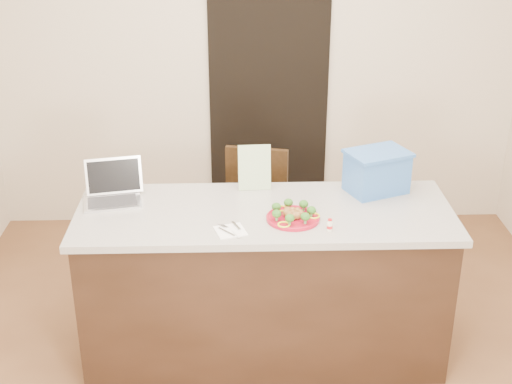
{
  "coord_description": "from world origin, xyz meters",
  "views": [
    {
      "loc": [
        -0.15,
        -3.23,
        2.63
      ],
      "look_at": [
        -0.05,
        0.2,
        1.06
      ],
      "focal_mm": 50.0,
      "sensor_mm": 36.0,
      "label": 1
    }
  ],
  "objects_px": {
    "plate": "(293,218)",
    "napkin": "(230,231)",
    "island": "(264,282)",
    "chair": "(257,211)",
    "blue_box": "(377,171)",
    "laptop": "(113,189)",
    "yogurt_bottle": "(330,226)"
  },
  "relations": [
    {
      "from": "plate",
      "to": "napkin",
      "type": "relative_size",
      "value": 1.94
    },
    {
      "from": "island",
      "to": "plate",
      "type": "height_order",
      "value": "plate"
    },
    {
      "from": "plate",
      "to": "chair",
      "type": "height_order",
      "value": "chair"
    },
    {
      "from": "napkin",
      "to": "blue_box",
      "type": "height_order",
      "value": "blue_box"
    },
    {
      "from": "plate",
      "to": "laptop",
      "type": "distance_m",
      "value": 1.03
    },
    {
      "from": "plate",
      "to": "napkin",
      "type": "bearing_deg",
      "value": -159.46
    },
    {
      "from": "laptop",
      "to": "plate",
      "type": "bearing_deg",
      "value": -27.42
    },
    {
      "from": "yogurt_bottle",
      "to": "blue_box",
      "type": "relative_size",
      "value": 0.16
    },
    {
      "from": "plate",
      "to": "napkin",
      "type": "height_order",
      "value": "plate"
    },
    {
      "from": "napkin",
      "to": "yogurt_bottle",
      "type": "height_order",
      "value": "yogurt_bottle"
    },
    {
      "from": "plate",
      "to": "napkin",
      "type": "xyz_separation_m",
      "value": [
        -0.33,
        -0.12,
        -0.01
      ]
    },
    {
      "from": "laptop",
      "to": "blue_box",
      "type": "height_order",
      "value": "blue_box"
    },
    {
      "from": "napkin",
      "to": "blue_box",
      "type": "xyz_separation_m",
      "value": [
        0.84,
        0.48,
        0.12
      ]
    },
    {
      "from": "island",
      "to": "yogurt_bottle",
      "type": "relative_size",
      "value": 31.85
    },
    {
      "from": "island",
      "to": "napkin",
      "type": "xyz_separation_m",
      "value": [
        -0.19,
        -0.24,
        0.46
      ]
    },
    {
      "from": "napkin",
      "to": "laptop",
      "type": "height_order",
      "value": "laptop"
    },
    {
      "from": "island",
      "to": "chair",
      "type": "xyz_separation_m",
      "value": [
        -0.02,
        0.78,
        0.07
      ]
    },
    {
      "from": "plate",
      "to": "blue_box",
      "type": "xyz_separation_m",
      "value": [
        0.5,
        0.35,
        0.11
      ]
    },
    {
      "from": "plate",
      "to": "blue_box",
      "type": "bearing_deg",
      "value": 34.81
    },
    {
      "from": "island",
      "to": "napkin",
      "type": "relative_size",
      "value": 14.03
    },
    {
      "from": "blue_box",
      "to": "napkin",
      "type": "bearing_deg",
      "value": -172.84
    },
    {
      "from": "yogurt_bottle",
      "to": "plate",
      "type": "bearing_deg",
      "value": 144.69
    },
    {
      "from": "napkin",
      "to": "yogurt_bottle",
      "type": "relative_size",
      "value": 2.27
    },
    {
      "from": "yogurt_bottle",
      "to": "laptop",
      "type": "relative_size",
      "value": 0.18
    },
    {
      "from": "laptop",
      "to": "blue_box",
      "type": "relative_size",
      "value": 0.86
    },
    {
      "from": "yogurt_bottle",
      "to": "chair",
      "type": "distance_m",
      "value": 1.15
    },
    {
      "from": "island",
      "to": "plate",
      "type": "bearing_deg",
      "value": -37.87
    },
    {
      "from": "blue_box",
      "to": "laptop",
      "type": "bearing_deg",
      "value": 160.01
    },
    {
      "from": "island",
      "to": "blue_box",
      "type": "bearing_deg",
      "value": 20.16
    },
    {
      "from": "napkin",
      "to": "yogurt_bottle",
      "type": "bearing_deg",
      "value": -0.34
    },
    {
      "from": "island",
      "to": "chair",
      "type": "height_order",
      "value": "chair"
    },
    {
      "from": "blue_box",
      "to": "island",
      "type": "bearing_deg",
      "value": 177.71
    }
  ]
}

